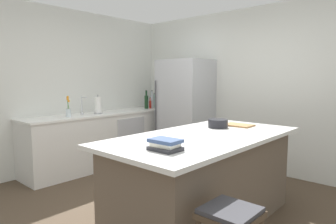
{
  "coord_description": "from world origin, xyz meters",
  "views": [
    {
      "loc": [
        2.1,
        -2.26,
        1.48
      ],
      "look_at": [
        -0.75,
        0.9,
        1.0
      ],
      "focal_mm": 31.9,
      "sensor_mm": 36.0,
      "label": 1
    }
  ],
  "objects_px": {
    "flower_vase": "(68,110)",
    "hot_sauce_bottle": "(150,104)",
    "sink_faucet": "(82,105)",
    "cookbook_stack": "(165,145)",
    "paper_towel_roll": "(98,105)",
    "soda_bottle": "(152,101)",
    "wine_bottle": "(146,101)",
    "cutting_board": "(239,125)",
    "refrigerator": "(185,111)",
    "bar_stool": "(230,224)",
    "kitchen_island": "(204,178)",
    "mixing_bowl": "(218,123)",
    "gin_bottle": "(154,102)"
  },
  "relations": [
    {
      "from": "flower_vase",
      "to": "hot_sauce_bottle",
      "type": "relative_size",
      "value": 1.48
    },
    {
      "from": "sink_faucet",
      "to": "cookbook_stack",
      "type": "distance_m",
      "value": 2.82
    },
    {
      "from": "paper_towel_roll",
      "to": "soda_bottle",
      "type": "relative_size",
      "value": 0.91
    },
    {
      "from": "wine_bottle",
      "to": "cutting_board",
      "type": "distance_m",
      "value": 2.52
    },
    {
      "from": "refrigerator",
      "to": "hot_sauce_bottle",
      "type": "relative_size",
      "value": 8.46
    },
    {
      "from": "sink_faucet",
      "to": "cookbook_stack",
      "type": "bearing_deg",
      "value": -19.01
    },
    {
      "from": "hot_sauce_bottle",
      "to": "bar_stool",
      "type": "bearing_deg",
      "value": -36.88
    },
    {
      "from": "cutting_board",
      "to": "kitchen_island",
      "type": "bearing_deg",
      "value": -87.44
    },
    {
      "from": "sink_faucet",
      "to": "soda_bottle",
      "type": "relative_size",
      "value": 0.88
    },
    {
      "from": "sink_faucet",
      "to": "flower_vase",
      "type": "height_order",
      "value": "flower_vase"
    },
    {
      "from": "kitchen_island",
      "to": "bar_stool",
      "type": "height_order",
      "value": "kitchen_island"
    },
    {
      "from": "refrigerator",
      "to": "soda_bottle",
      "type": "distance_m",
      "value": 0.91
    },
    {
      "from": "mixing_bowl",
      "to": "cutting_board",
      "type": "bearing_deg",
      "value": 66.72
    },
    {
      "from": "mixing_bowl",
      "to": "refrigerator",
      "type": "bearing_deg",
      "value": 140.59
    },
    {
      "from": "kitchen_island",
      "to": "bar_stool",
      "type": "bearing_deg",
      "value": -45.55
    },
    {
      "from": "sink_faucet",
      "to": "flower_vase",
      "type": "xyz_separation_m",
      "value": [
        0.12,
        -0.32,
        -0.06
      ]
    },
    {
      "from": "mixing_bowl",
      "to": "gin_bottle",
      "type": "bearing_deg",
      "value": 150.49
    },
    {
      "from": "wine_bottle",
      "to": "mixing_bowl",
      "type": "bearing_deg",
      "value": -24.42
    },
    {
      "from": "refrigerator",
      "to": "bar_stool",
      "type": "distance_m",
      "value": 3.4
    },
    {
      "from": "sink_faucet",
      "to": "soda_bottle",
      "type": "xyz_separation_m",
      "value": [
        0.03,
        1.55,
        -0.02
      ]
    },
    {
      "from": "refrigerator",
      "to": "flower_vase",
      "type": "relative_size",
      "value": 5.7
    },
    {
      "from": "flower_vase",
      "to": "mixing_bowl",
      "type": "height_order",
      "value": "flower_vase"
    },
    {
      "from": "bar_stool",
      "to": "sink_faucet",
      "type": "relative_size",
      "value": 2.07
    },
    {
      "from": "soda_bottle",
      "to": "mixing_bowl",
      "type": "relative_size",
      "value": 1.49
    },
    {
      "from": "refrigerator",
      "to": "bar_stool",
      "type": "xyz_separation_m",
      "value": [
        2.34,
        -2.43,
        -0.4
      ]
    },
    {
      "from": "kitchen_island",
      "to": "wine_bottle",
      "type": "bearing_deg",
      "value": 148.04
    },
    {
      "from": "wine_bottle",
      "to": "cookbook_stack",
      "type": "relative_size",
      "value": 1.38
    },
    {
      "from": "paper_towel_roll",
      "to": "bar_stool",
      "type": "bearing_deg",
      "value": -20.38
    },
    {
      "from": "gin_bottle",
      "to": "hot_sauce_bottle",
      "type": "relative_size",
      "value": 1.33
    },
    {
      "from": "refrigerator",
      "to": "bar_stool",
      "type": "height_order",
      "value": "refrigerator"
    },
    {
      "from": "refrigerator",
      "to": "hot_sauce_bottle",
      "type": "distance_m",
      "value": 0.86
    },
    {
      "from": "sink_faucet",
      "to": "mixing_bowl",
      "type": "distance_m",
      "value": 2.39
    },
    {
      "from": "kitchen_island",
      "to": "cutting_board",
      "type": "xyz_separation_m",
      "value": [
        -0.03,
        0.75,
        0.46
      ]
    },
    {
      "from": "sink_faucet",
      "to": "soda_bottle",
      "type": "height_order",
      "value": "soda_bottle"
    },
    {
      "from": "soda_bottle",
      "to": "wine_bottle",
      "type": "relative_size",
      "value": 0.97
    },
    {
      "from": "gin_bottle",
      "to": "hot_sauce_bottle",
      "type": "xyz_separation_m",
      "value": [
        0.07,
        -0.19,
        -0.03
      ]
    },
    {
      "from": "refrigerator",
      "to": "gin_bottle",
      "type": "xyz_separation_m",
      "value": [
        -0.92,
        0.16,
        0.11
      ]
    },
    {
      "from": "paper_towel_roll",
      "to": "mixing_bowl",
      "type": "height_order",
      "value": "paper_towel_roll"
    },
    {
      "from": "sink_faucet",
      "to": "mixing_bowl",
      "type": "bearing_deg",
      "value": 7.51
    },
    {
      "from": "hot_sauce_bottle",
      "to": "wine_bottle",
      "type": "relative_size",
      "value": 0.6
    },
    {
      "from": "mixing_bowl",
      "to": "sink_faucet",
      "type": "bearing_deg",
      "value": -172.49
    },
    {
      "from": "wine_bottle",
      "to": "cutting_board",
      "type": "relative_size",
      "value": 1.04
    },
    {
      "from": "refrigerator",
      "to": "flower_vase",
      "type": "distance_m",
      "value": 1.98
    },
    {
      "from": "flower_vase",
      "to": "mixing_bowl",
      "type": "distance_m",
      "value": 2.33
    },
    {
      "from": "refrigerator",
      "to": "wine_bottle",
      "type": "bearing_deg",
      "value": -170.41
    },
    {
      "from": "bar_stool",
      "to": "flower_vase",
      "type": "relative_size",
      "value": 1.96
    },
    {
      "from": "hot_sauce_bottle",
      "to": "mixing_bowl",
      "type": "relative_size",
      "value": 0.93
    },
    {
      "from": "hot_sauce_bottle",
      "to": "sink_faucet",
      "type": "bearing_deg",
      "value": -93.14
    },
    {
      "from": "refrigerator",
      "to": "wine_bottle",
      "type": "distance_m",
      "value": 0.87
    },
    {
      "from": "flower_vase",
      "to": "paper_towel_roll",
      "type": "relative_size",
      "value": 1.02
    }
  ]
}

